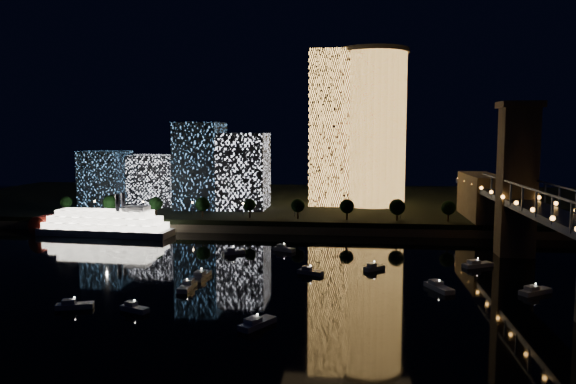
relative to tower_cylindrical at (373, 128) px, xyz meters
name	(u,v)px	position (x,y,z in m)	size (l,w,h in m)	color
ground	(303,291)	(-21.39, -138.18, -42.55)	(520.00, 520.00, 0.00)	black
far_bank	(330,203)	(-21.39, 21.82, -40.05)	(420.00, 160.00, 5.00)	black
seawall	(321,230)	(-21.39, -56.18, -41.05)	(420.00, 6.00, 3.00)	#6B5E4C
tower_cylindrical	(373,128)	(0.00, 0.00, 0.00)	(34.00, 34.00, 74.84)	#FFB151
tower_rectangular	(334,129)	(-18.55, 0.15, -0.42)	(23.34, 23.34, 74.26)	#FFB151
midrise_blocks	(189,172)	(-86.20, -19.51, -20.97)	(85.60, 33.15, 39.91)	white
truss_bridge	(570,231)	(43.61, -134.46, -26.30)	(13.00, 266.00, 50.00)	#18244E
riverboat	(99,224)	(-107.96, -68.63, -38.13)	(57.85, 16.33, 17.20)	silver
motorboats	(308,280)	(-20.78, -129.73, -41.73)	(117.42, 82.36, 2.78)	silver
esplanade_trees	(256,205)	(-48.64, -50.18, -32.08)	(165.40, 6.53, 8.77)	black
street_lamps	(243,206)	(-55.39, -44.18, -33.52)	(132.70, 0.70, 5.65)	black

